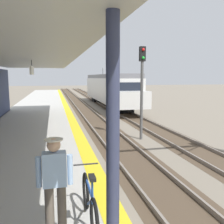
% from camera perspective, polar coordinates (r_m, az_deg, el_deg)
% --- Properties ---
extents(station_platform, '(5.00, 80.00, 0.91)m').
position_cam_1_polar(station_platform, '(14.14, -17.75, -5.01)').
color(station_platform, '#B7B5AD').
rests_on(station_platform, ground).
extents(track_pair_nearest_platform, '(2.34, 120.00, 0.16)m').
position_cam_1_polar(track_pair_nearest_platform, '(18.37, -2.89, -2.97)').
color(track_pair_nearest_platform, '#4C3D2D').
rests_on(track_pair_nearest_platform, ground).
extents(track_pair_middle, '(2.34, 120.00, 0.16)m').
position_cam_1_polar(track_pair_middle, '(19.26, 7.12, -2.51)').
color(track_pair_middle, '#4C3D2D').
rests_on(track_pair_middle, ground).
extents(approaching_train, '(2.93, 19.60, 4.76)m').
position_cam_1_polar(approaching_train, '(30.50, -0.66, 5.42)').
color(approaching_train, silver).
rests_on(approaching_train, ground).
extents(commuter_person, '(0.59, 0.30, 1.67)m').
position_cam_1_polar(commuter_person, '(4.32, -12.94, -15.35)').
color(commuter_person, brown).
rests_on(commuter_person, station_platform).
extents(bicycle_beside_commuter, '(0.48, 1.82, 1.04)m').
position_cam_1_polar(bicycle_beside_commuter, '(4.80, -5.16, -19.95)').
color(bicycle_beside_commuter, black).
rests_on(bicycle_beside_commuter, station_platform).
extents(rail_signal_post, '(0.32, 0.34, 5.20)m').
position_cam_1_polar(rail_signal_post, '(14.05, 6.87, 6.53)').
color(rail_signal_post, '#4C4C4C').
rests_on(rail_signal_post, ground).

